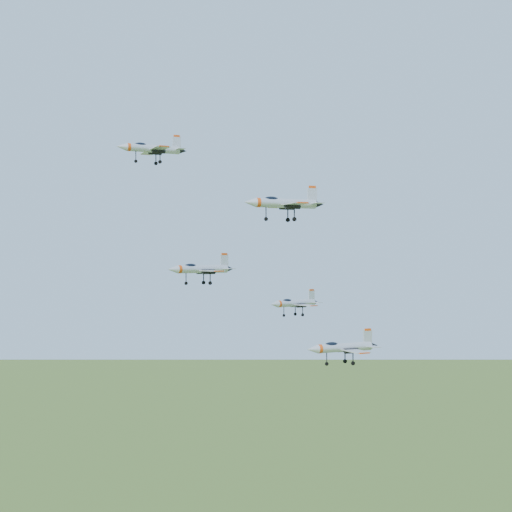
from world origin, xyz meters
TOP-DOWN VIEW (x-y plane):
  - jet_lead at (-14.94, 7.89)m, footprint 12.08×9.98m
  - jet_left_high at (-11.54, -3.95)m, footprint 11.48×9.49m
  - jet_right_high at (-6.79, -20.25)m, footprint 11.88×9.91m
  - jet_left_low at (11.73, 6.10)m, footprint 11.37×9.49m
  - jet_right_low at (8.91, -12.20)m, footprint 12.97×10.74m

SIDE VIEW (x-z plane):
  - jet_right_low at x=8.91m, z-range 127.53..131.00m
  - jet_left_low at x=11.73m, z-range 133.54..136.58m
  - jet_left_high at x=-11.54m, z-range 139.99..143.06m
  - jet_right_high at x=-6.79m, z-range 149.04..152.21m
  - jet_lead at x=-14.94m, z-range 159.55..162.78m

